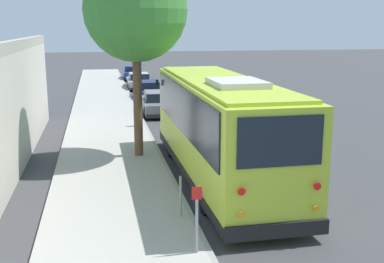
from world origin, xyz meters
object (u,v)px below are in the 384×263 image
parked_sedan_navy (150,91)px  sign_post_near (197,219)px  sign_post_far (181,196)px  shuttle_bus (220,124)px  street_tree (135,3)px  parked_sedan_silver (139,81)px  parked_sedan_gray (158,104)px  parked_sedan_blue (133,73)px  fire_hydrant (136,118)px

parked_sedan_navy → sign_post_near: (-23.32, 1.54, 0.33)m
parked_sedan_navy → sign_post_far: 21.31m
shuttle_bus → sign_post_far: bearing=150.0°
parked_sedan_navy → sign_post_near: 23.38m
street_tree → parked_sedan_silver: bearing=-5.0°
parked_sedan_navy → parked_sedan_silver: parked_sedan_navy is taller
parked_sedan_navy → parked_sedan_gray: bearing=174.7°
parked_sedan_gray → parked_sedan_blue: bearing=1.5°
parked_sedan_gray → sign_post_far: parked_sedan_gray is taller
sign_post_near → fire_hydrant: size_ratio=1.85×
street_tree → sign_post_far: size_ratio=7.19×
parked_sedan_blue → parked_sedan_gray: bearing=-175.9°
parked_sedan_blue → street_tree: street_tree is taller
parked_sedan_gray → sign_post_near: (-17.67, 1.38, 0.31)m
sign_post_far → fire_hydrant: sign_post_far is taller
fire_hydrant → sign_post_far: bearing=-179.0°
parked_sedan_gray → street_tree: size_ratio=0.56×
parked_sedan_navy → street_tree: (-14.86, 2.07, 5.20)m
shuttle_bus → street_tree: street_tree is taller
street_tree → fire_hydrant: (5.35, -0.33, -5.25)m
shuttle_bus → fire_hydrant: bearing=13.2°
sign_post_near → sign_post_far: bearing=0.0°
sign_post_near → sign_post_far: (2.07, 0.00, -0.23)m
parked_sedan_silver → street_tree: street_tree is taller
parked_sedan_navy → fire_hydrant: parked_sedan_navy is taller
parked_sedan_silver → street_tree: (-20.84, 1.83, 5.21)m
parked_sedan_silver → parked_sedan_navy: bearing=-177.9°
sign_post_far → parked_sedan_gray: bearing=-5.0°
parked_sedan_gray → sign_post_near: 17.73m
shuttle_bus → sign_post_near: bearing=160.4°
street_tree → parked_sedan_blue: bearing=-3.9°
parked_sedan_navy → parked_sedan_blue: 13.14m
parked_sedan_navy → sign_post_far: (-21.26, 1.54, 0.10)m
parked_sedan_navy → sign_post_far: size_ratio=4.07×
parked_sedan_gray → sign_post_far: bearing=176.5°
street_tree → fire_hydrant: 7.50m
street_tree → fire_hydrant: bearing=-3.6°
sign_post_near → fire_hydrant: 13.82m
parked_sedan_gray → sign_post_near: size_ratio=2.95×
sign_post_far → fire_hydrant: bearing=1.0°
parked_sedan_gray → street_tree: street_tree is taller
parked_sedan_gray → parked_sedan_silver: parked_sedan_gray is taller
parked_sedan_blue → fire_hydrant: 22.70m
shuttle_bus → fire_hydrant: 8.82m
sign_post_near → sign_post_far: 2.08m
parked_sedan_navy → parked_sedan_silver: bearing=-1.4°
sign_post_near → parked_sedan_blue: bearing=-2.2°
shuttle_bus → sign_post_far: shuttle_bus is taller
shuttle_bus → fire_hydrant: shuttle_bus is taller
shuttle_bus → parked_sedan_navy: size_ratio=2.39×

